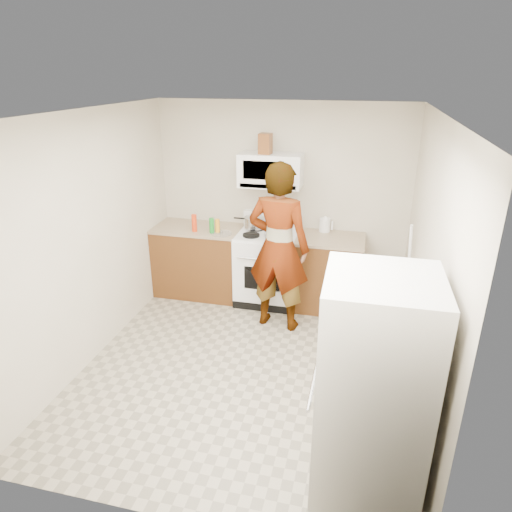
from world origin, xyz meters
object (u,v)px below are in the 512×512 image
(person, at_px, (278,248))
(kettle, at_px, (325,225))
(gas_range, at_px, (268,266))
(fridge, at_px, (372,395))
(microwave, at_px, (271,170))
(saucepan, at_px, (254,223))

(person, height_order, kettle, person)
(gas_range, height_order, fridge, fridge)
(gas_range, height_order, microwave, microwave)
(saucepan, bearing_deg, person, -56.96)
(microwave, xyz_separation_m, fridge, (1.29, -2.87, -0.85))
(gas_range, relative_size, saucepan, 4.58)
(microwave, height_order, fridge, microwave)
(kettle, height_order, saucepan, kettle)
(fridge, bearing_deg, gas_range, 114.63)
(gas_range, distance_m, fridge, 3.05)
(microwave, relative_size, kettle, 4.59)
(microwave, bearing_deg, kettle, 8.92)
(gas_range, bearing_deg, fridge, -64.75)
(kettle, relative_size, saucepan, 0.67)
(fridge, height_order, saucepan, fridge)
(fridge, distance_m, saucepan, 3.22)
(person, height_order, saucepan, person)
(kettle, bearing_deg, fridge, -74.55)
(saucepan, bearing_deg, microwave, 5.70)
(fridge, relative_size, kettle, 10.26)
(gas_range, bearing_deg, microwave, 90.00)
(microwave, distance_m, saucepan, 0.71)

